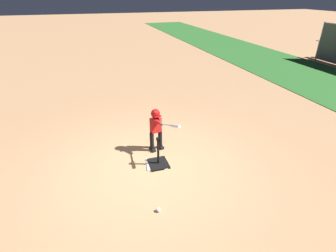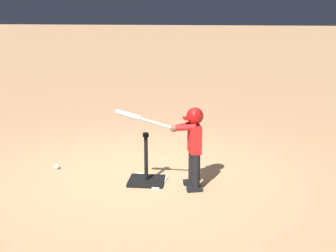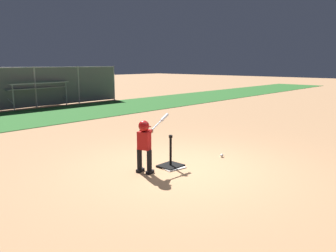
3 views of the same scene
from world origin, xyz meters
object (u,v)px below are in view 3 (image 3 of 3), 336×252
batter_child (145,140)px  batting_tee (171,163)px  bleachers_far_left (29,94)px  baseball (222,155)px

batter_child → batting_tee: bearing=-12.7°
batter_child → bleachers_far_left: (3.00, 11.58, -0.06)m
batting_tee → baseball: batting_tee is taller
baseball → bleachers_far_left: 12.14m
batter_child → baseball: 2.06m
batter_child → bleachers_far_left: size_ratio=0.32×
baseball → batting_tee: bearing=164.5°
bleachers_far_left → baseball: bearing=-95.2°
bleachers_far_left → batting_tee: bearing=-101.7°
batter_child → bleachers_far_left: bleachers_far_left is taller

